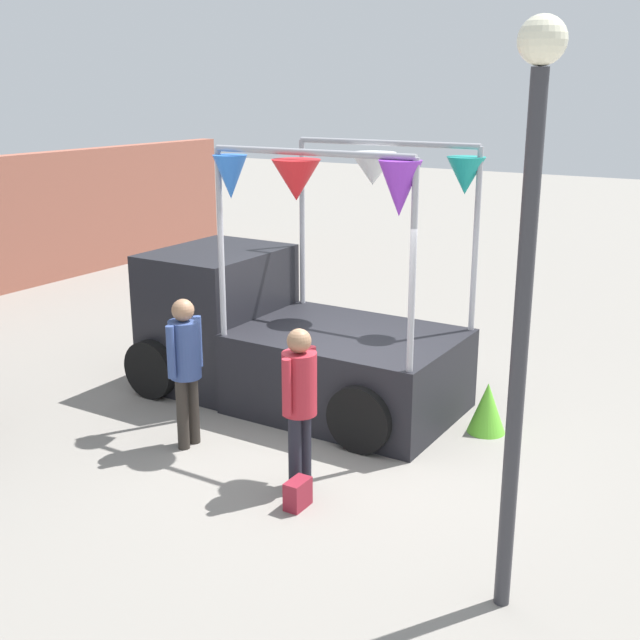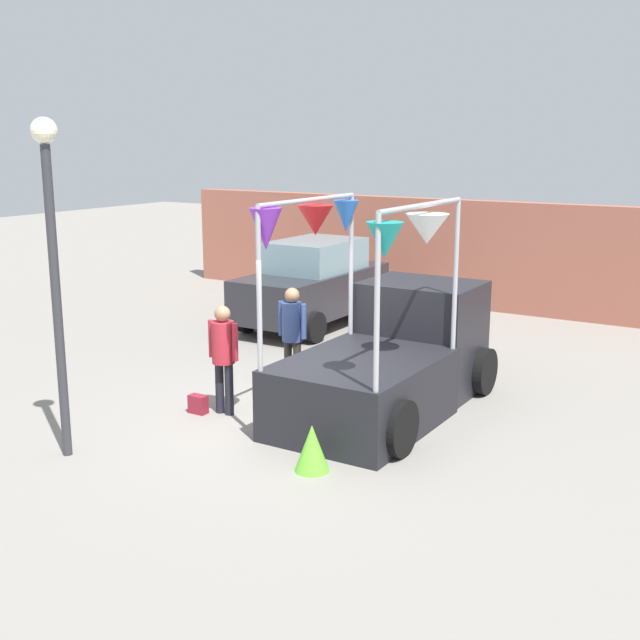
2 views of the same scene
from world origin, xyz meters
name	(u,v)px [view 1 (image 1 of 2)]	position (x,y,z in m)	size (l,w,h in m)	color
ground_plane	(328,442)	(0.00, 0.00, 0.00)	(60.00, 60.00, 0.00)	gray
vendor_truck	(279,330)	(0.95, 1.31, 0.86)	(2.50, 4.09, 3.22)	black
person_customer	(299,394)	(-1.04, -0.30, 1.00)	(0.53, 0.34, 1.65)	black
person_vendor	(185,359)	(-0.87, 1.28, 1.02)	(0.53, 0.34, 1.69)	#2D2823
handbag	(298,494)	(-1.39, -0.50, 0.14)	(0.28, 0.16, 0.28)	maroon
street_lamp	(527,252)	(-1.80, -2.65, 2.77)	(0.32, 0.32, 4.29)	#333338
folded_kite_bundle_lime	(487,408)	(1.20, -1.42, 0.30)	(0.44, 0.44, 0.60)	#66CC33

